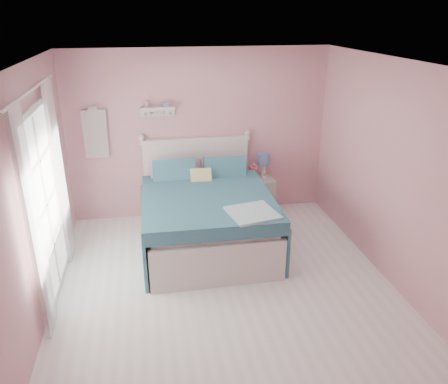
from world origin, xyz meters
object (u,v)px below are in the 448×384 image
object	(u,v)px
nightstand	(260,195)
teacup	(260,179)
bed	(206,217)
table_lamp	(263,161)
vase	(253,174)

from	to	relation	value
nightstand	teacup	world-z (taller)	teacup
bed	teacup	distance (m)	1.24
nightstand	table_lamp	distance (m)	0.57
nightstand	table_lamp	xyz separation A→B (m)	(0.04, 0.05, 0.57)
bed	teacup	bearing A→B (deg)	38.42
nightstand	vase	size ratio (longest dim) A/B	3.53
bed	vase	world-z (taller)	bed
nightstand	teacup	size ratio (longest dim) A/B	6.29
bed	table_lamp	distance (m)	1.48
teacup	bed	bearing A→B (deg)	-142.54
nightstand	table_lamp	world-z (taller)	table_lamp
vase	teacup	size ratio (longest dim) A/B	1.78
nightstand	teacup	distance (m)	0.36
vase	teacup	bearing A→B (deg)	-55.49
nightstand	vase	distance (m)	0.40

